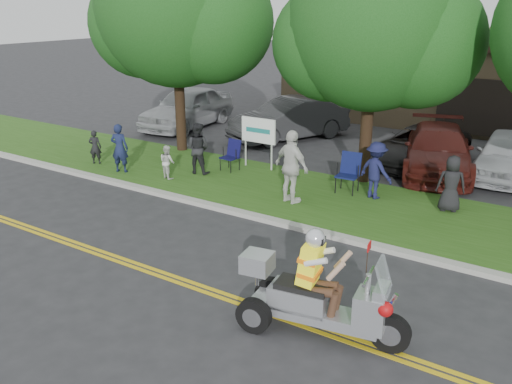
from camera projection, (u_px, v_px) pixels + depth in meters
The scene contains 24 objects.
ground at pixel (203, 273), 11.08m from camera, with size 120.00×120.00×0.00m, color #28282B.
centerline_near at pixel (185, 285), 10.62m from camera, with size 60.00×0.10×0.01m, color gold.
centerline_far at pixel (190, 282), 10.75m from camera, with size 60.00×0.10×0.01m, color gold.
curb at pixel (279, 222), 13.47m from camera, with size 60.00×0.25×0.12m, color #A8A89E.
grass_verge at pixel (318, 198), 15.18m from camera, with size 60.00×4.00×0.10m, color #285015.
commercial_building at pixel (498, 77), 24.39m from camera, with size 18.00×8.20×4.00m.
tree_left at pixel (178, 14), 18.33m from camera, with size 6.62×5.40×7.78m.
tree_mid at pixel (375, 33), 15.04m from camera, with size 5.88×4.80×7.05m.
business_sign at pixel (258, 133), 17.37m from camera, with size 1.25×0.06×1.75m.
trike_scooter at pixel (315, 298), 8.90m from camera, with size 2.88×1.10×1.88m.
lawn_chair_a at pixel (232, 153), 17.36m from camera, with size 0.57×0.59×0.98m.
lawn_chair_b at pixel (349, 170), 15.37m from camera, with size 0.64×0.66×1.12m.
spectator_adult_left at pixel (120, 148), 17.08m from camera, with size 0.57×0.37×1.55m, color #171E40.
spectator_adult_mid at pixel (198, 148), 16.94m from camera, with size 0.79×0.61×1.62m, color black.
spectator_adult_right at pixel (292, 167), 14.39m from camera, with size 1.16×0.48×1.99m, color silver.
spectator_chair_a at pixel (376, 170), 14.78m from camera, with size 1.03×0.59×1.59m, color #181A44.
spectator_chair_b at pixel (451, 184), 13.88m from camera, with size 0.72×0.47×1.48m, color black.
child_left at pixel (95, 147), 18.02m from camera, with size 0.41×0.27×1.14m, color black.
child_right at pixel (167, 162), 16.54m from camera, with size 0.50×0.39×1.03m, color silver.
parked_car_far_left at pixel (187, 107), 23.58m from camera, with size 2.07×5.15×1.76m, color #9EA0A5.
parked_car_left at pixel (289, 119), 21.54m from camera, with size 1.72×4.94×1.63m, color #2B2B2D.
parked_car_mid at pixel (419, 146), 18.25m from camera, with size 2.09×4.54×1.26m, color black.
parked_car_right at pixel (437, 150), 17.40m from camera, with size 2.06×5.08×1.47m, color #471510.
parked_car_far_right at pixel (507, 155), 16.90m from camera, with size 1.71×4.26×1.45m, color #B1B4B9.
Camera 1 is at (6.30, -7.70, 5.28)m, focal length 38.00 mm.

